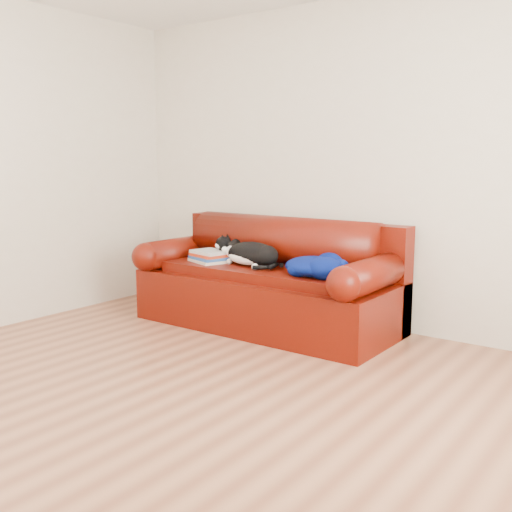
% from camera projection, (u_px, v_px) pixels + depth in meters
% --- Properties ---
extents(ground, '(4.50, 4.50, 0.00)m').
position_uv_depth(ground, '(188.00, 399.00, 3.39)').
color(ground, brown).
rests_on(ground, ground).
extents(room_shell, '(4.52, 4.02, 2.61)m').
position_uv_depth(room_shell, '(202.00, 96.00, 3.07)').
color(room_shell, beige).
rests_on(room_shell, ground).
extents(sofa_base, '(2.10, 0.90, 0.50)m').
position_uv_depth(sofa_base, '(267.00, 298.00, 4.85)').
color(sofa_base, '#3A0C02').
rests_on(sofa_base, ground).
extents(sofa_back, '(2.10, 1.01, 0.88)m').
position_uv_depth(sofa_back, '(284.00, 257.00, 4.99)').
color(sofa_back, '#3A0C02').
rests_on(sofa_back, ground).
extents(book_stack, '(0.38, 0.34, 0.10)m').
position_uv_depth(book_stack, '(210.00, 256.00, 4.97)').
color(book_stack, beige).
rests_on(book_stack, sofa_base).
extents(cat, '(0.66, 0.31, 0.24)m').
position_uv_depth(cat, '(251.00, 254.00, 4.80)').
color(cat, black).
rests_on(cat, sofa_base).
extents(blanket, '(0.54, 0.50, 0.17)m').
position_uv_depth(blanket, '(316.00, 266.00, 4.41)').
color(blanket, '#021146').
rests_on(blanket, sofa_base).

